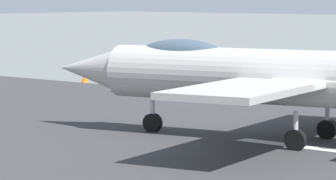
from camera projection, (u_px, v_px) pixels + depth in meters
The scene contains 6 objects.
ground_plane at pixel (310, 148), 35.92m from camera, with size 400.00×400.00×0.00m, color slate.
runway_strip at pixel (311, 148), 35.91m from camera, with size 240.00×26.00×0.02m.
fighter_jet at pixel (263, 75), 37.44m from camera, with size 17.95×15.36×5.71m.
crew_person at pixel (126, 78), 55.82m from camera, with size 0.57×0.49×1.64m.
marker_cone_mid at pixel (324, 97), 51.01m from camera, with size 0.44×0.44×0.55m, color orange.
marker_cone_far at pixel (85, 78), 62.46m from camera, with size 0.44×0.44×0.55m, color orange.
Camera 1 is at (-19.46, 30.19, 5.54)m, focal length 106.67 mm.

